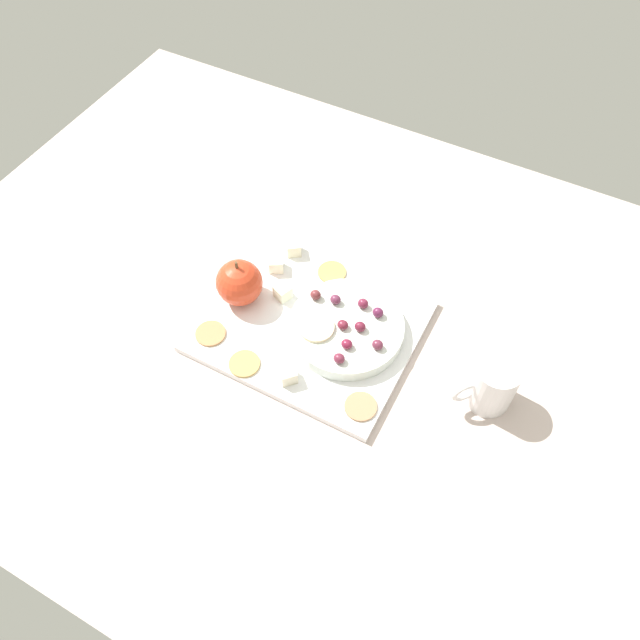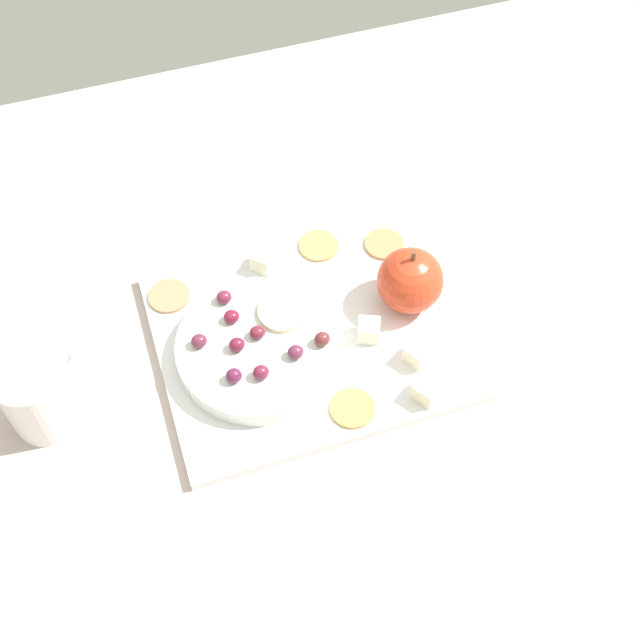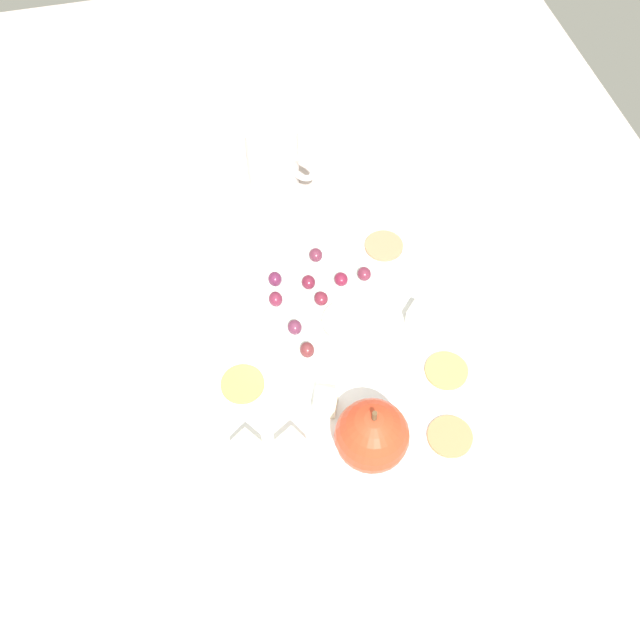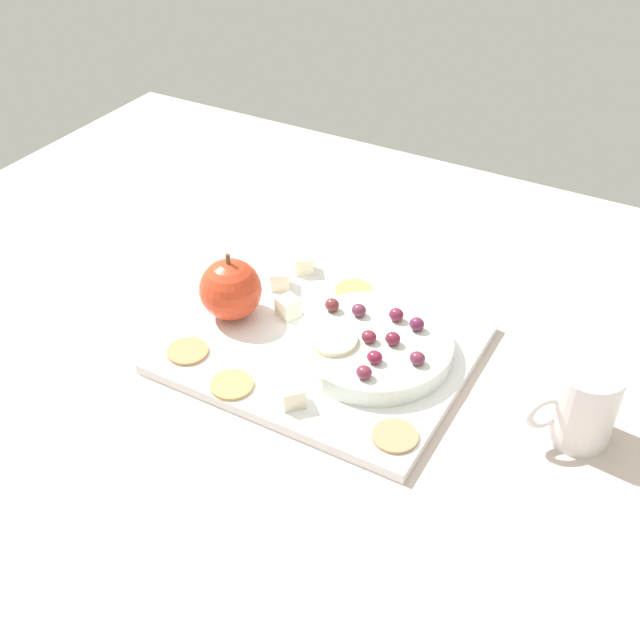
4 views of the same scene
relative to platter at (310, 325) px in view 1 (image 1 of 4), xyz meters
The scene contains 24 objects.
table 4.84cm from the platter, 165.23° to the right, with size 144.15×102.42×3.55cm, color #BDA9A1.
platter is the anchor object (origin of this frame).
serving_dish 6.16cm from the platter, behind, with size 17.76×17.76×2.28cm, color silver.
apple_whole 12.94cm from the platter, ahead, with size 7.41×7.41×7.41cm, color red.
apple_stem 14.95cm from the platter, ahead, with size 0.50×0.50×1.20cm, color brown.
cheese_cube_0 12.54cm from the platter, 34.58° to the right, with size 2.36×2.36×2.36cm, color white.
cheese_cube_1 10.77cm from the platter, 101.06° to the left, with size 2.36×2.36×2.36cm, color #EDE2C4.
cheese_cube_2 7.01cm from the platter, 21.90° to the right, with size 2.36×2.36×2.36cm, color #EDEDCC.
cheese_cube_3 14.98cm from the platter, 50.97° to the right, with size 2.36×2.36×2.36cm, color #F5EAC5.
cracker_0 12.42cm from the platter, 66.10° to the left, with size 4.73×4.73×0.40cm, color tan.
cracker_1 10.74cm from the platter, 81.61° to the right, with size 4.73×4.73×0.40cm, color tan.
cracker_2 15.56cm from the platter, 36.07° to the left, with size 4.73×4.73×0.40cm, color tan.
cracker_3 16.58cm from the platter, 144.63° to the left, with size 4.73×4.73×0.40cm, color tan.
grape_0 6.67cm from the platter, behind, with size 1.72×1.55×1.39cm, color maroon.
grape_1 4.96cm from the platter, 77.99° to the right, with size 1.72×1.55×1.60cm, color maroon.
grape_2 11.12cm from the platter, 153.45° to the right, with size 1.72×1.55×1.62cm, color #5E2040.
grape_3 8.92cm from the platter, 161.08° to the left, with size 1.72×1.55×1.40cm, color maroon.
grape_4 9.17cm from the platter, 141.99° to the right, with size 1.72×1.55×1.60cm, color maroon.
grape_5 12.35cm from the platter, behind, with size 1.72×1.55×1.50cm, color #65273B.
grape_6 8.94cm from the platter, behind, with size 1.72×1.55×1.53cm, color maroon.
grape_7 5.89cm from the platter, 122.56° to the right, with size 1.72×1.55×1.53cm, color #632942.
grape_8 10.19cm from the platter, 145.39° to the left, with size 1.72×1.55×1.46cm, color maroon.
apple_slice_0 4.32cm from the platter, 139.96° to the left, with size 5.40×5.40×0.60cm, color beige.
cup 29.15cm from the platter, behind, with size 8.02×8.43×8.66cm.
Camera 1 is at (-23.63, 49.81, 85.22)cm, focal length 35.03 mm.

